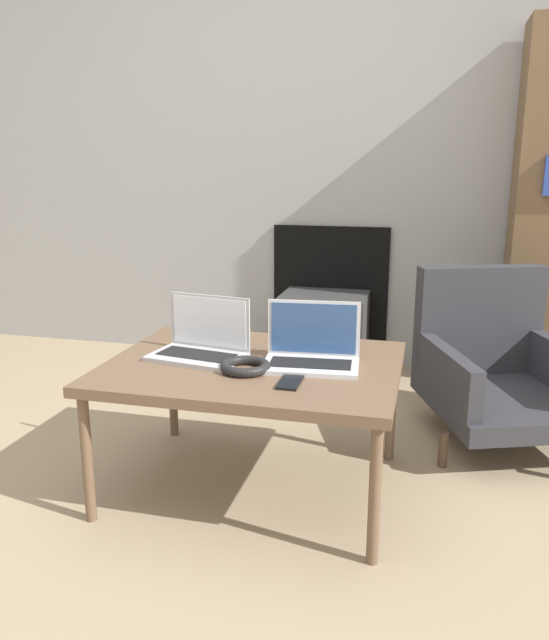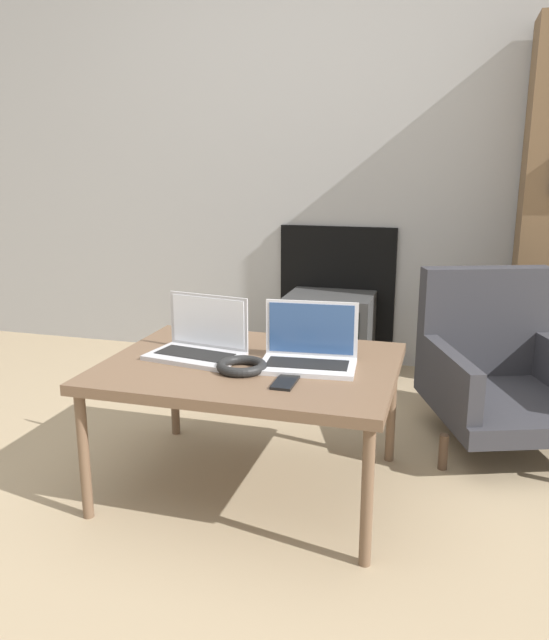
{
  "view_description": "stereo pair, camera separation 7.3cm",
  "coord_description": "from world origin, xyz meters",
  "px_view_note": "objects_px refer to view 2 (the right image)",
  "views": [
    {
      "loc": [
        0.58,
        -1.64,
        1.15
      ],
      "look_at": [
        0.0,
        0.65,
        0.56
      ],
      "focal_mm": 35.0,
      "sensor_mm": 36.0,
      "label": 1
    },
    {
      "loc": [
        0.65,
        -1.62,
        1.15
      ],
      "look_at": [
        0.0,
        0.65,
        0.56
      ],
      "focal_mm": 35.0,
      "sensor_mm": 36.0,
      "label": 2
    }
  ],
  "objects_px": {
    "laptop_right": "(309,352)",
    "phone": "(286,382)",
    "laptop_left": "(200,343)",
    "armchair": "(497,366)",
    "headphones": "(241,366)",
    "tv": "(329,333)"
  },
  "relations": [
    {
      "from": "laptop_right",
      "to": "tv",
      "type": "height_order",
      "value": "laptop_right"
    },
    {
      "from": "phone",
      "to": "headphones",
      "type": "bearing_deg",
      "value": 156.96
    },
    {
      "from": "headphones",
      "to": "phone",
      "type": "relative_size",
      "value": 1.15
    },
    {
      "from": "tv",
      "to": "headphones",
      "type": "bearing_deg",
      "value": -90.73
    },
    {
      "from": "headphones",
      "to": "phone",
      "type": "xyz_separation_m",
      "value": [
        0.18,
        -0.08,
        -0.01
      ]
    },
    {
      "from": "laptop_left",
      "to": "armchair",
      "type": "relative_size",
      "value": 0.43
    },
    {
      "from": "laptop_left",
      "to": "tv",
      "type": "height_order",
      "value": "laptop_left"
    },
    {
      "from": "laptop_right",
      "to": "tv",
      "type": "bearing_deg",
      "value": 92.66
    },
    {
      "from": "laptop_right",
      "to": "headphones",
      "type": "bearing_deg",
      "value": -154.86
    },
    {
      "from": "phone",
      "to": "armchair",
      "type": "bearing_deg",
      "value": 51.89
    },
    {
      "from": "laptop_right",
      "to": "phone",
      "type": "xyz_separation_m",
      "value": [
        -0.03,
        -0.2,
        -0.04
      ]
    },
    {
      "from": "laptop_left",
      "to": "tv",
      "type": "bearing_deg",
      "value": 90.16
    },
    {
      "from": "headphones",
      "to": "laptop_left",
      "type": "bearing_deg",
      "value": 148.38
    },
    {
      "from": "laptop_left",
      "to": "headphones",
      "type": "bearing_deg",
      "value": -22.43
    },
    {
      "from": "laptop_right",
      "to": "tv",
      "type": "distance_m",
      "value": 1.39
    },
    {
      "from": "laptop_left",
      "to": "phone",
      "type": "distance_m",
      "value": 0.42
    },
    {
      "from": "armchair",
      "to": "laptop_left",
      "type": "bearing_deg",
      "value": -167.59
    },
    {
      "from": "tv",
      "to": "armchair",
      "type": "relative_size",
      "value": 0.57
    },
    {
      "from": "headphones",
      "to": "laptop_right",
      "type": "bearing_deg",
      "value": 30.39
    },
    {
      "from": "armchair",
      "to": "phone",
      "type": "bearing_deg",
      "value": -148.58
    },
    {
      "from": "laptop_right",
      "to": "phone",
      "type": "relative_size",
      "value": 2.3
    },
    {
      "from": "laptop_left",
      "to": "phone",
      "type": "height_order",
      "value": "laptop_left"
    }
  ]
}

